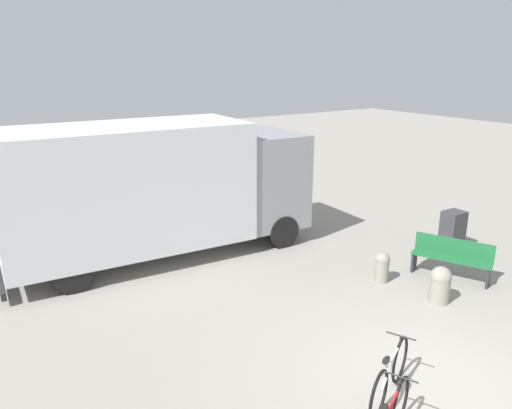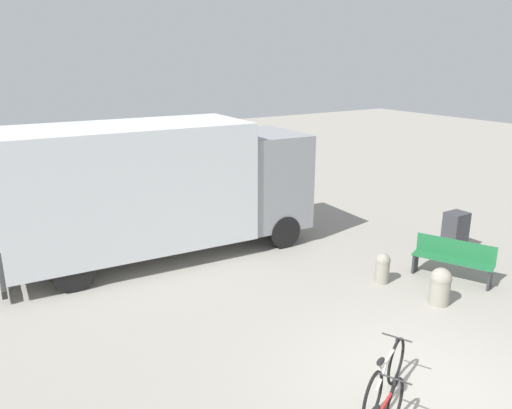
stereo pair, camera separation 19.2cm
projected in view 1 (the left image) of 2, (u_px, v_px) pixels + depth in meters
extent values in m
plane|color=gray|center=(430.00, 386.00, 7.41)|extent=(60.00, 60.00, 0.00)
cube|color=silver|center=(126.00, 187.00, 11.47)|extent=(5.71, 2.72, 2.82)
cube|color=gray|center=(262.00, 177.00, 13.27)|extent=(1.83, 2.39, 2.40)
cube|color=black|center=(0.00, 276.00, 10.57)|extent=(0.24, 2.26, 0.16)
cylinder|color=black|center=(244.00, 210.00, 14.47)|extent=(0.85, 0.33, 0.84)
cylinder|color=black|center=(282.00, 231.00, 12.76)|extent=(0.85, 0.33, 0.84)
cylinder|color=black|center=(56.00, 242.00, 12.00)|extent=(0.85, 0.33, 0.84)
cylinder|color=black|center=(72.00, 273.00, 10.29)|extent=(0.85, 0.33, 0.84)
cube|color=#1E6638|center=(451.00, 259.00, 10.91)|extent=(1.04, 1.69, 0.04)
cube|color=#1E6638|center=(454.00, 248.00, 11.01)|extent=(0.70, 1.55, 0.43)
cube|color=#2D2D33|center=(488.00, 277.00, 10.57)|extent=(0.33, 0.18, 0.44)
cube|color=#2D2D33|center=(414.00, 261.00, 11.39)|extent=(0.33, 0.18, 0.44)
torus|color=black|center=(400.00, 403.00, 6.52)|extent=(0.67, 0.33, 0.71)
cylinder|color=red|center=(390.00, 406.00, 6.05)|extent=(0.77, 0.37, 0.04)
ellipsoid|color=black|center=(384.00, 409.00, 5.79)|extent=(0.24, 0.17, 0.05)
cylinder|color=black|center=(401.00, 382.00, 6.36)|extent=(0.03, 0.03, 0.15)
cylinder|color=black|center=(401.00, 377.00, 6.34)|extent=(0.20, 0.41, 0.02)
torus|color=black|center=(379.00, 395.00, 6.66)|extent=(0.67, 0.34, 0.71)
torus|color=black|center=(400.00, 359.00, 7.46)|extent=(0.67, 0.34, 0.71)
cylinder|color=silver|center=(391.00, 359.00, 6.98)|extent=(0.77, 0.38, 0.04)
cylinder|color=silver|center=(389.00, 370.00, 6.96)|extent=(0.52, 0.26, 0.33)
cylinder|color=silver|center=(386.00, 365.00, 6.75)|extent=(0.03, 0.03, 0.12)
ellipsoid|color=black|center=(386.00, 360.00, 6.72)|extent=(0.24, 0.17, 0.05)
cylinder|color=black|center=(401.00, 341.00, 7.29)|extent=(0.03, 0.03, 0.15)
cylinder|color=black|center=(401.00, 336.00, 7.27)|extent=(0.20, 0.41, 0.02)
cylinder|color=gray|center=(440.00, 289.00, 9.89)|extent=(0.39, 0.39, 0.55)
sphere|color=gray|center=(441.00, 277.00, 9.81)|extent=(0.41, 0.41, 0.41)
cylinder|color=gray|center=(382.00, 270.00, 10.82)|extent=(0.30, 0.30, 0.51)
sphere|color=gray|center=(383.00, 259.00, 10.74)|extent=(0.32, 0.32, 0.32)
cube|color=#38383D|center=(452.00, 230.00, 12.57)|extent=(0.53, 0.44, 1.00)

